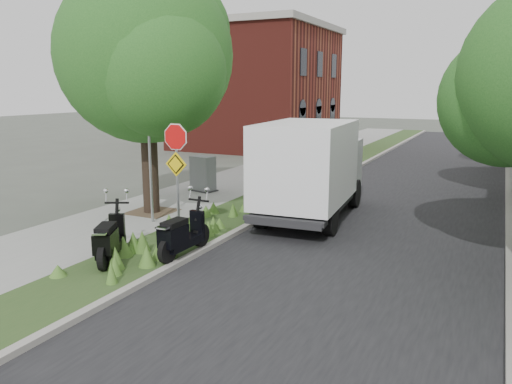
# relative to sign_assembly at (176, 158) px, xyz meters

# --- Properties ---
(ground) EXTENTS (120.00, 120.00, 0.00)m
(ground) POSITION_rel_sign_assembly_xyz_m (1.40, -0.58, -2.33)
(ground) COLOR #4C5147
(ground) RESTS_ON ground
(sidewalk_near) EXTENTS (3.50, 60.00, 0.12)m
(sidewalk_near) POSITION_rel_sign_assembly_xyz_m (-2.85, 9.42, -2.27)
(sidewalk_near) COLOR gray
(sidewalk_near) RESTS_ON ground
(verge) EXTENTS (2.00, 60.00, 0.12)m
(verge) POSITION_rel_sign_assembly_xyz_m (-0.10, 9.42, -2.27)
(verge) COLOR #2A491F
(verge) RESTS_ON ground
(kerb_near) EXTENTS (0.20, 60.00, 0.13)m
(kerb_near) POSITION_rel_sign_assembly_xyz_m (0.90, 9.42, -2.26)
(kerb_near) COLOR #9E9991
(kerb_near) RESTS_ON ground
(road) EXTENTS (7.00, 60.00, 0.01)m
(road) POSITION_rel_sign_assembly_xyz_m (4.40, 9.42, -2.32)
(road) COLOR black
(road) RESTS_ON ground
(kerb_far) EXTENTS (0.20, 60.00, 0.13)m
(kerb_far) POSITION_rel_sign_assembly_xyz_m (7.90, 9.42, -2.26)
(kerb_far) COLOR #9E9991
(kerb_far) RESTS_ON ground
(street_tree_main) EXTENTS (6.21, 5.54, 7.66)m
(street_tree_main) POSITION_rel_sign_assembly_xyz_m (-2.68, 2.28, 2.48)
(street_tree_main) COLOR black
(street_tree_main) RESTS_ON ground
(bare_post) EXTENTS (0.08, 0.08, 4.00)m
(bare_post) POSITION_rel_sign_assembly_xyz_m (-1.80, 1.22, -0.21)
(bare_post) COLOR #A5A8AD
(bare_post) RESTS_ON ground
(bike_hoop) EXTENTS (0.06, 0.78, 0.77)m
(bike_hoop) POSITION_rel_sign_assembly_xyz_m (-1.30, -1.18, -1.83)
(bike_hoop) COLOR #A5A8AD
(bike_hoop) RESTS_ON ground
(sign_assembly) EXTENTS (0.94, 0.08, 3.22)m
(sign_assembly) POSITION_rel_sign_assembly_xyz_m (0.00, 0.00, 0.00)
(sign_assembly) COLOR #A5A8AD
(sign_assembly) RESTS_ON ground
(brick_building) EXTENTS (9.40, 10.40, 8.30)m
(brick_building) POSITION_rel_sign_assembly_xyz_m (-8.10, 21.42, 1.88)
(brick_building) COLOR maroon
(brick_building) RESTS_ON ground
(scooter_near) EXTENTS (1.06, 1.84, 0.95)m
(scooter_near) POSITION_rel_sign_assembly_xyz_m (-0.45, -2.12, -1.74)
(scooter_near) COLOR black
(scooter_near) RESTS_ON ground
(scooter_far) EXTENTS (0.42, 1.99, 0.95)m
(scooter_far) POSITION_rel_sign_assembly_xyz_m (0.78, -1.08, -1.75)
(scooter_far) COLOR black
(scooter_far) RESTS_ON ground
(box_truck) EXTENTS (2.75, 5.99, 2.63)m
(box_truck) POSITION_rel_sign_assembly_xyz_m (2.18, 4.10, -0.61)
(box_truck) COLOR #262628
(box_truck) RESTS_ON ground
(utility_cabinet) EXTENTS (1.14, 0.88, 1.36)m
(utility_cabinet) POSITION_rel_sign_assembly_xyz_m (-2.91, 5.86, -1.55)
(utility_cabinet) COLOR #262628
(utility_cabinet) RESTS_ON ground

